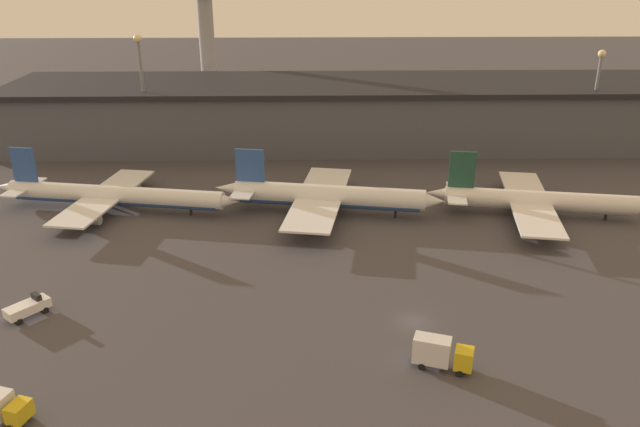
{
  "coord_description": "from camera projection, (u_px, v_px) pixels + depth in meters",
  "views": [
    {
      "loc": [
        -13.8,
        -69.24,
        44.42
      ],
      "look_at": [
        -11.79,
        22.73,
        6.0
      ],
      "focal_mm": 35.0,
      "sensor_mm": 36.0,
      "label": 1
    }
  ],
  "objects": [
    {
      "name": "ground",
      "position": [
        414.0,
        322.0,
        81.27
      ],
      "size": [
        600.0,
        600.0,
        0.0
      ],
      "primitive_type": "plane",
      "color": "#423F44"
    },
    {
      "name": "terminal_building",
      "position": [
        362.0,
        112.0,
        156.07
      ],
      "size": [
        173.25,
        31.81,
        15.32
      ],
      "color": "#4C515B",
      "rests_on": "ground"
    },
    {
      "name": "airplane_0",
      "position": [
        112.0,
        195.0,
        115.65
      ],
      "size": [
        47.85,
        30.23,
        11.42
      ],
      "rotation": [
        0.0,
        0.0,
        -0.17
      ],
      "color": "white",
      "rests_on": "ground"
    },
    {
      "name": "airplane_1",
      "position": [
        326.0,
        196.0,
        114.08
      ],
      "size": [
        42.48,
        33.37,
        11.67
      ],
      "rotation": [
        0.0,
        0.0,
        -0.17
      ],
      "color": "white",
      "rests_on": "ground"
    },
    {
      "name": "airplane_2",
      "position": [
        536.0,
        201.0,
        113.04
      ],
      "size": [
        40.35,
        33.03,
        11.67
      ],
      "rotation": [
        0.0,
        0.0,
        -0.17
      ],
      "color": "white",
      "rests_on": "ground"
    },
    {
      "name": "service_vehicle_0",
      "position": [
        28.0,
        308.0,
        82.13
      ],
      "size": [
        5.36,
        5.75,
        2.78
      ],
      "rotation": [
        0.0,
        0.0,
        0.87
      ],
      "color": "white",
      "rests_on": "ground"
    },
    {
      "name": "service_vehicle_2",
      "position": [
        440.0,
        353.0,
        71.47
      ],
      "size": [
        7.13,
        4.28,
        3.89
      ],
      "rotation": [
        0.0,
        0.0,
        -0.33
      ],
      "color": "gold",
      "rests_on": "ground"
    },
    {
      "name": "service_vehicle_3",
      "position": [
        0.0,
        406.0,
        63.58
      ],
      "size": [
        6.33,
        4.13,
        3.17
      ],
      "rotation": [
        0.0,
        0.0,
        -0.31
      ],
      "color": "gold",
      "rests_on": "ground"
    },
    {
      "name": "lamp_post_0",
      "position": [
        142.0,
        82.0,
        141.29
      ],
      "size": [
        1.8,
        1.8,
        28.05
      ],
      "color": "slate",
      "rests_on": "ground"
    },
    {
      "name": "lamp_post_1",
      "position": [
        596.0,
        89.0,
        144.16
      ],
      "size": [
        1.8,
        1.8,
        24.38
      ],
      "color": "slate",
      "rests_on": "ground"
    },
    {
      "name": "control_tower",
      "position": [
        206.0,
        31.0,
        177.66
      ],
      "size": [
        9.0,
        9.0,
        41.19
      ],
      "color": "#99999E",
      "rests_on": "ground"
    }
  ]
}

